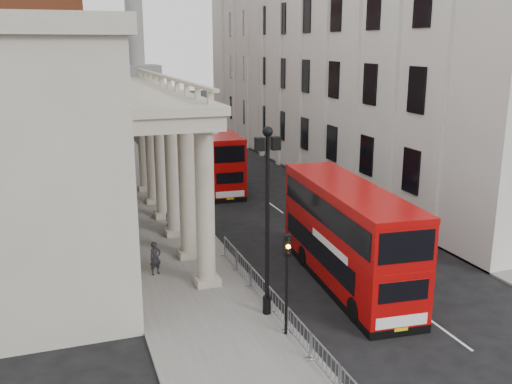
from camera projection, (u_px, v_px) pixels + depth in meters
name	position (u px, v px, depth m)	size (l,w,h in m)	color
ground	(318.00, 359.00, 21.82)	(260.00, 260.00, 0.00)	black
sidewalk_west	(134.00, 186.00, 48.27)	(6.00, 140.00, 0.12)	slate
sidewalk_east	(312.00, 172.00, 53.52)	(3.00, 140.00, 0.12)	slate
kerb	(169.00, 183.00, 49.21)	(0.20, 140.00, 0.14)	slate
portico_building	(27.00, 144.00, 33.42)	(9.00, 28.00, 12.00)	#A39A88
brick_building	(33.00, 51.00, 59.59)	(9.00, 32.00, 22.00)	brown
west_building_far	(40.00, 55.00, 89.09)	(9.00, 30.00, 20.00)	#A39A88
east_building	(331.00, 35.00, 53.02)	(8.00, 55.00, 25.00)	beige
monument_column	(134.00, 20.00, 103.81)	(8.00, 8.00, 54.20)	#60605E
lamp_post_south	(267.00, 209.00, 24.05)	(1.05, 0.44, 8.32)	black
lamp_post_mid	(186.00, 147.00, 38.68)	(1.05, 0.44, 8.32)	black
lamp_post_north	(149.00, 119.00, 53.30)	(1.05, 0.44, 8.32)	black
traffic_light	(287.00, 266.00, 22.69)	(0.28, 0.33, 4.30)	black
crowd_barriers	(287.00, 319.00, 23.57)	(0.50, 18.75, 1.10)	gray
bus_near	(347.00, 233.00, 28.18)	(3.76, 11.79, 5.01)	#A40707
bus_far	(215.00, 157.00, 47.77)	(3.35, 11.24, 4.79)	#A80807
pedestrian_a	(155.00, 258.00, 29.32)	(0.64, 0.42, 1.76)	black
pedestrian_b	(119.00, 205.00, 38.87)	(0.92, 0.72, 1.90)	black
pedestrian_c	(171.00, 216.00, 36.85)	(0.79, 0.52, 1.62)	black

